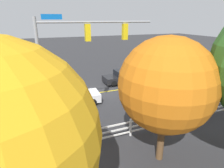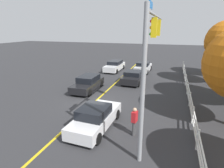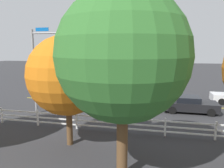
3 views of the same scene
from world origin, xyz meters
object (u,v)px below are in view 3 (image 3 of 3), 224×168
at_px(pedestrian, 62,102).
at_px(car_4, 190,104).
at_px(car_2, 145,93).
at_px(tree_3, 123,56).
at_px(car_3, 74,98).
at_px(tree_1, 68,75).

bearing_deg(pedestrian, car_4, 112.51).
bearing_deg(car_2, car_4, 136.54).
bearing_deg(car_4, tree_3, -111.20).
height_order(pedestrian, tree_3, tree_3).
xyz_separation_m(pedestrian, tree_3, (-6.39, 8.00, 4.14)).
bearing_deg(pedestrian, car_3, -171.05).
distance_m(car_4, tree_1, 11.35).
xyz_separation_m(car_2, pedestrian, (6.55, 6.00, 0.23)).
relative_size(car_2, tree_1, 0.74).
bearing_deg(tree_1, car_4, -133.69).
relative_size(car_3, pedestrian, 2.72).
relative_size(pedestrian, tree_1, 0.28).
relative_size(car_2, pedestrian, 2.68).
xyz_separation_m(pedestrian, tree_1, (-3.02, 5.56, 3.00)).
height_order(car_4, pedestrian, pedestrian).
relative_size(car_2, tree_3, 0.59).
relative_size(car_4, pedestrian, 2.61).
height_order(car_3, car_4, car_3).
xyz_separation_m(car_2, car_3, (6.50, 3.59, -0.01)).
height_order(pedestrian, tree_1, tree_1).
bearing_deg(car_3, car_4, 1.82).
height_order(car_2, car_3, car_3).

